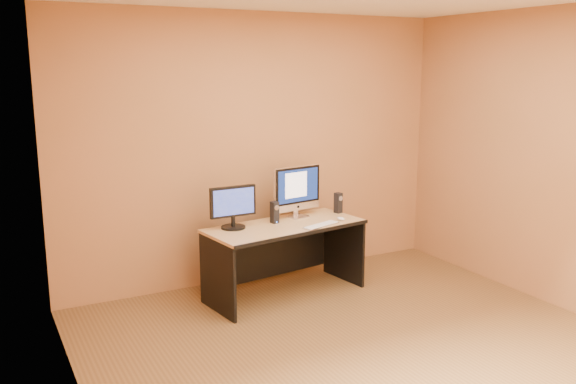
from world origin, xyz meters
The scene contains 11 objects.
floor centered at (0.00, 0.00, 0.00)m, with size 4.00×4.00×0.00m, color brown.
walls centered at (0.00, 0.00, 1.30)m, with size 4.00×4.00×2.60m, color #A16940, non-canonical shape.
desk centered at (-0.01, 1.41, 0.34)m, with size 1.45×0.64×0.67m, color tan, non-canonical shape.
imac centered at (0.23, 1.59, 0.92)m, with size 0.52×0.19×0.50m, color silver, non-canonical shape.
second_monitor centered at (-0.48, 1.51, 0.86)m, with size 0.44×0.22×0.38m, color black, non-canonical shape.
speaker_left centered at (-0.07, 1.51, 0.77)m, with size 0.06×0.07×0.20m, color black, non-canonical shape.
speaker_right centered at (0.66, 1.57, 0.77)m, with size 0.06×0.07×0.20m, color black, non-canonical shape.
keyboard centered at (0.25, 1.21, 0.68)m, with size 0.39×0.11×0.02m, color silver.
mouse centered at (0.53, 1.31, 0.69)m, with size 0.05×0.09×0.03m, color silver.
cable_a centered at (0.31, 1.68, 0.68)m, with size 0.01×0.01×0.20m, color black.
cable_b centered at (0.24, 1.68, 0.68)m, with size 0.01×0.01×0.16m, color black.
Camera 1 is at (-2.49, -3.36, 2.09)m, focal length 38.00 mm.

